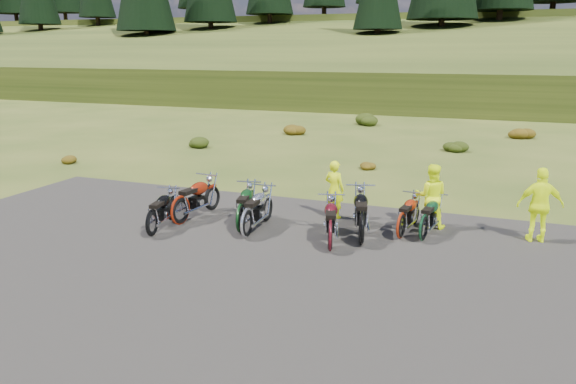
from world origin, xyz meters
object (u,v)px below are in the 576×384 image
at_px(motorcycle_7, 423,242).
at_px(person_middle, 334,190).
at_px(motorcycle_0, 153,237).
at_px(motorcycle_3, 247,238).

height_order(motorcycle_7, person_middle, person_middle).
relative_size(motorcycle_0, motorcycle_3, 0.92).
height_order(motorcycle_3, motorcycle_7, motorcycle_3).
height_order(motorcycle_0, motorcycle_7, motorcycle_0).
xyz_separation_m(motorcycle_7, person_middle, (-2.59, 1.11, 0.80)).
distance_m(motorcycle_0, motorcycle_7, 6.71).
xyz_separation_m(motorcycle_0, person_middle, (3.79, 3.18, 0.80)).
distance_m(motorcycle_3, motorcycle_7, 4.33).
distance_m(motorcycle_3, person_middle, 2.98).
xyz_separation_m(motorcycle_3, motorcycle_7, (4.13, 1.31, 0.00)).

